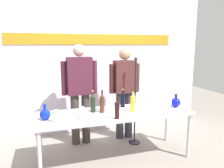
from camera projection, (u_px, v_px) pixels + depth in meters
name	position (u px, v px, depth m)	size (l,w,h in m)	color
ground_plane	(115.00, 158.00, 3.34)	(10.00, 10.00, 0.00)	gray
back_wall	(94.00, 55.00, 4.29)	(4.60, 0.11, 3.00)	white
display_table	(115.00, 116.00, 3.22)	(2.27, 0.72, 0.73)	silver
decanter_blue_left	(45.00, 114.00, 2.88)	(0.14, 0.14, 0.21)	#0D26B6
decanter_blue_right	(176.00, 102.00, 3.47)	(0.15, 0.15, 0.21)	#0E14B3
presenter_left	(80.00, 88.00, 3.68)	(0.60, 0.22, 1.72)	#3A342E
presenter_right	(125.00, 88.00, 3.92)	(0.57, 0.22, 1.66)	#32343B
wine_bottle_0	(123.00, 99.00, 3.46)	(0.07, 0.07, 0.29)	black
wine_bottle_1	(133.00, 103.00, 3.21)	(0.07, 0.07, 0.33)	gold
wine_bottle_2	(102.00, 102.00, 3.29)	(0.07, 0.07, 0.30)	gold
wine_bottle_3	(102.00, 103.00, 3.18)	(0.07, 0.07, 0.33)	#472B1C
wine_bottle_4	(117.00, 109.00, 2.91)	(0.07, 0.07, 0.31)	black
wine_bottle_5	(93.00, 103.00, 3.20)	(0.07, 0.07, 0.33)	black
wine_glass_left_0	(82.00, 110.00, 3.00)	(0.07, 0.07, 0.14)	white
wine_glass_left_1	(84.00, 112.00, 2.85)	(0.06, 0.06, 0.16)	white
wine_glass_left_2	(56.00, 114.00, 2.77)	(0.07, 0.07, 0.16)	white
wine_glass_right_0	(156.00, 100.00, 3.49)	(0.06, 0.06, 0.14)	white
wine_glass_right_1	(142.00, 99.00, 3.49)	(0.07, 0.07, 0.16)	white
wine_glass_right_2	(149.00, 103.00, 3.35)	(0.06, 0.06, 0.14)	white
wine_glass_right_3	(170.00, 102.00, 3.39)	(0.07, 0.07, 0.15)	white
wine_glass_right_4	(147.00, 100.00, 3.54)	(0.07, 0.07, 0.14)	white
wine_glass_right_5	(151.00, 97.00, 3.66)	(0.06, 0.06, 0.15)	white
microphone_stand	(135.00, 115.00, 3.77)	(0.20, 0.20, 1.51)	black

